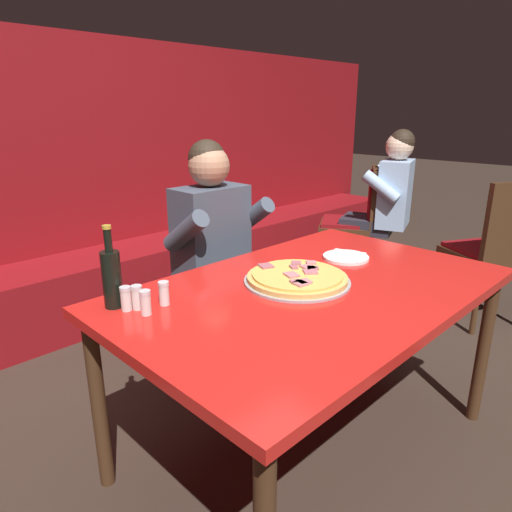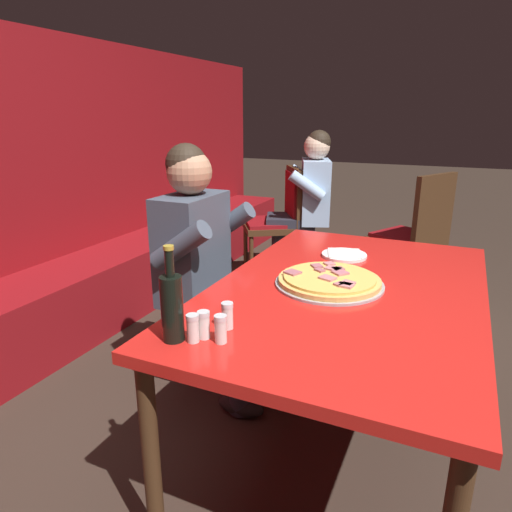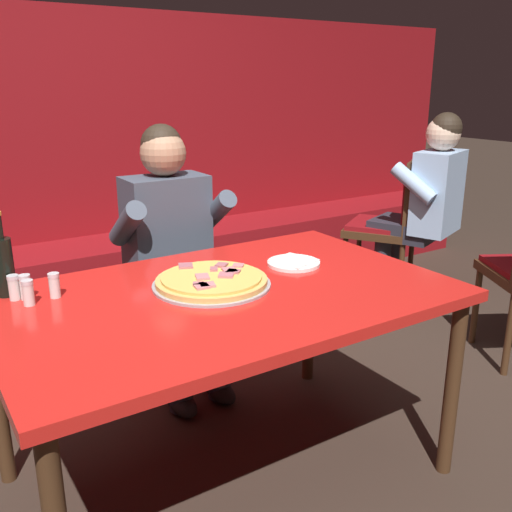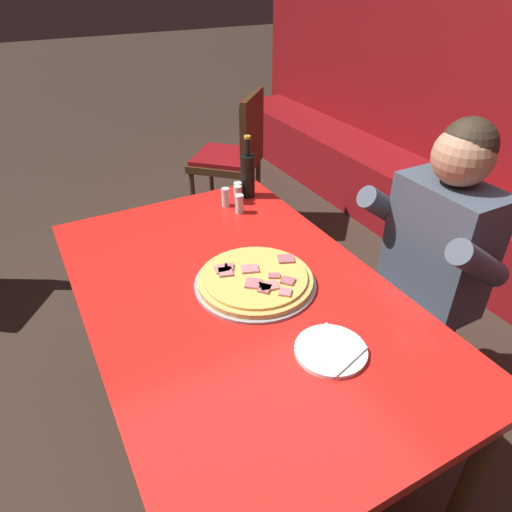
% 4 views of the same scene
% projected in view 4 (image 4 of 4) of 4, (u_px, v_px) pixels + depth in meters
% --- Properties ---
extents(ground_plane, '(24.00, 24.00, 0.00)m').
position_uv_depth(ground_plane, '(242.00, 431.00, 1.96)').
color(ground_plane, '#33261E').
extents(main_dining_table, '(1.56, 0.99, 0.76)m').
position_uv_depth(main_dining_table, '(239.00, 308.00, 1.58)').
color(main_dining_table, '#422816').
rests_on(main_dining_table, ground_plane).
extents(pizza, '(0.42, 0.42, 0.05)m').
position_uv_depth(pizza, '(255.00, 280.00, 1.58)').
color(pizza, '#9E9EA3').
rests_on(pizza, main_dining_table).
extents(plate_white_paper, '(0.21, 0.21, 0.02)m').
position_uv_depth(plate_white_paper, '(331.00, 350.00, 1.31)').
color(plate_white_paper, white).
rests_on(plate_white_paper, main_dining_table).
extents(beer_bottle, '(0.07, 0.07, 0.29)m').
position_uv_depth(beer_bottle, '(248.00, 174.00, 2.11)').
color(beer_bottle, black).
rests_on(beer_bottle, main_dining_table).
extents(shaker_oregano, '(0.04, 0.04, 0.09)m').
position_uv_depth(shaker_oregano, '(238.00, 192.00, 2.11)').
color(shaker_oregano, silver).
rests_on(shaker_oregano, main_dining_table).
extents(shaker_red_pepper_flakes, '(0.04, 0.04, 0.09)m').
position_uv_depth(shaker_red_pepper_flakes, '(238.00, 196.00, 2.08)').
color(shaker_red_pepper_flakes, silver).
rests_on(shaker_red_pepper_flakes, main_dining_table).
extents(shaker_black_pepper, '(0.04, 0.04, 0.09)m').
position_uv_depth(shaker_black_pepper, '(226.00, 198.00, 2.06)').
color(shaker_black_pepper, silver).
rests_on(shaker_black_pepper, main_dining_table).
extents(shaker_parmesan, '(0.04, 0.04, 0.09)m').
position_uv_depth(shaker_parmesan, '(239.00, 205.00, 2.01)').
color(shaker_parmesan, silver).
rests_on(shaker_parmesan, main_dining_table).
extents(diner_seated_blue_shirt, '(0.53, 0.53, 1.27)m').
position_uv_depth(diner_seated_blue_shirt, '(419.00, 269.00, 1.76)').
color(diner_seated_blue_shirt, black).
rests_on(diner_seated_blue_shirt, ground_plane).
extents(dining_chair_side_aisle, '(0.62, 0.62, 0.97)m').
position_uv_depth(dining_chair_side_aisle, '(236.00, 151.00, 3.18)').
color(dining_chair_side_aisle, '#422816').
rests_on(dining_chair_side_aisle, ground_plane).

